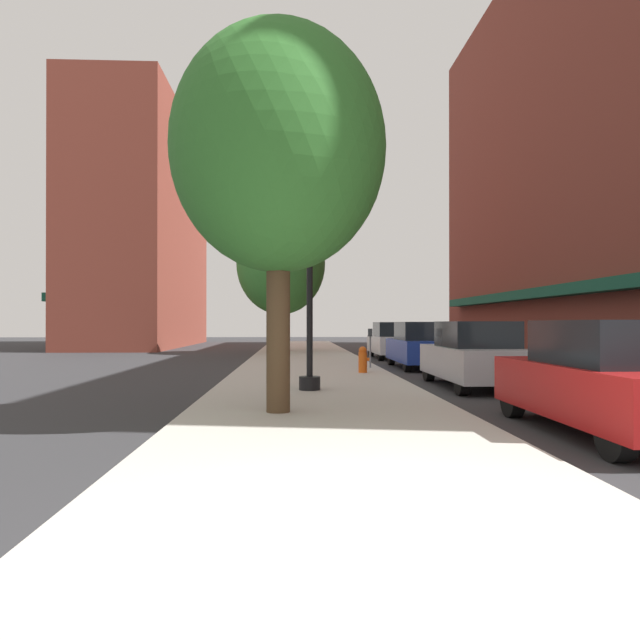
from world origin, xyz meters
name	(u,v)px	position (x,y,z in m)	size (l,w,h in m)	color
ground_plane	(411,365)	(4.00, 18.00, 0.00)	(90.00, 90.00, 0.00)	#2D2D30
sidewalk_slab	(307,362)	(0.00, 19.00, 0.06)	(4.80, 50.00, 0.12)	#B7B2A8
building_right_brick	(628,121)	(14.99, 22.00, 10.98)	(6.80, 40.00, 22.00)	brown
building_far_background	(144,232)	(-11.01, 37.00, 7.99)	(6.80, 18.00, 16.02)	brown
lamppost	(310,253)	(-0.17, 8.82, 3.20)	(0.48, 0.48, 5.90)	black
fire_hydrant	(363,359)	(1.56, 13.28, 0.52)	(0.33, 0.26, 0.79)	#E05614
parking_meter_near	(370,343)	(2.05, 15.26, 0.95)	(0.14, 0.09, 1.31)	slate
tree_near	(281,264)	(-1.20, 26.79, 4.78)	(4.72, 4.72, 7.39)	#4C3823
tree_mid	(278,151)	(-0.79, 5.61, 4.53)	(3.63, 3.63, 6.53)	#4C3823
car_red	(609,379)	(4.00, 3.96, 0.81)	(1.80, 4.30, 1.66)	black
car_silver	(475,355)	(4.00, 10.14, 0.81)	(1.80, 4.30, 1.66)	black
car_blue	(420,346)	(4.00, 16.35, 0.81)	(1.80, 4.30, 1.66)	black
car_white	(393,341)	(4.00, 22.15, 0.81)	(1.80, 4.30, 1.66)	black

